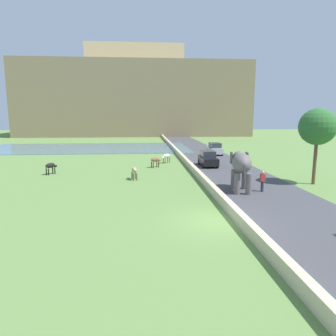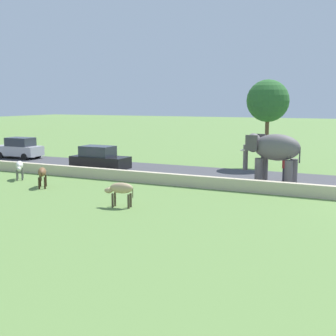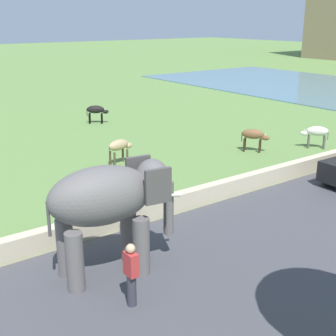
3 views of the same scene
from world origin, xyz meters
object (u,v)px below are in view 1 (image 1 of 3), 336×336
object	(u,v)px
car_silver	(215,149)
elephant	(241,165)
car_black	(208,159)
cow_tan	(134,171)
cow_black	(51,166)
person_beside_elephant	(262,181)
cow_white	(166,156)
cow_brown	(155,160)

from	to	relation	value
car_silver	elephant	bearing A→B (deg)	-98.09
car_black	cow_tan	distance (m)	10.57
car_silver	car_black	bearing A→B (deg)	-107.19
elephant	car_silver	xyz separation A→B (m)	(3.12, 21.94, -1.14)
cow_tan	cow_black	world-z (taller)	same
elephant	cow_tan	xyz separation A→B (m)	(-8.23, 5.08, -1.20)
elephant	car_black	distance (m)	11.81
person_beside_elephant	cow_black	size ratio (longest dim) A/B	1.22
car_silver	car_black	size ratio (longest dim) A/B	1.00
car_silver	cow_tan	world-z (taller)	car_silver
elephant	cow_white	bearing A→B (deg)	107.50
cow_black	cow_brown	xyz separation A→B (m)	(10.47, 3.27, 0.00)
car_black	cow_black	size ratio (longest dim) A/B	3.01
elephant	person_beside_elephant	bearing A→B (deg)	-13.77
person_beside_elephant	cow_brown	distance (m)	14.15
person_beside_elephant	car_black	xyz separation A→B (m)	(-1.62, 12.14, 0.03)
person_beside_elephant	car_silver	distance (m)	22.38
car_black	cow_black	bearing A→B (deg)	-168.06
cow_black	cow_brown	size ratio (longest dim) A/B	1.02
car_silver	cow_brown	bearing A→B (deg)	-131.35
elephant	person_beside_elephant	size ratio (longest dim) A/B	2.18
car_silver	car_black	distance (m)	10.66
cow_white	cow_black	xyz separation A→B (m)	(-11.90, -6.32, 0.00)
person_beside_elephant	cow_tan	distance (m)	11.24
person_beside_elephant	cow_brown	xyz separation A→B (m)	(-7.62, 11.93, -0.04)
cow_black	car_silver	bearing A→B (deg)	34.86
cow_white	person_beside_elephant	bearing A→B (deg)	-67.57
elephant	cow_brown	world-z (taller)	elephant
elephant	cow_brown	bearing A→B (deg)	117.60
cow_tan	elephant	bearing A→B (deg)	-31.70
car_black	cow_brown	xyz separation A→B (m)	(-6.00, -0.21, -0.06)
cow_tan	car_silver	bearing A→B (deg)	56.05
person_beside_elephant	cow_black	bearing A→B (deg)	154.41
car_silver	cow_tan	xyz separation A→B (m)	(-11.35, -16.86, -0.06)
cow_tan	cow_white	world-z (taller)	same
cow_tan	cow_brown	distance (m)	6.82
cow_tan	cow_brown	world-z (taller)	same
person_beside_elephant	cow_black	xyz separation A→B (m)	(-18.08, 8.66, -0.04)
car_silver	cow_white	xyz separation A→B (m)	(-7.72, -7.35, -0.06)
cow_black	cow_tan	bearing A→B (deg)	-21.08
cow_tan	cow_white	bearing A→B (deg)	69.09
car_silver	cow_black	bearing A→B (deg)	-145.14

